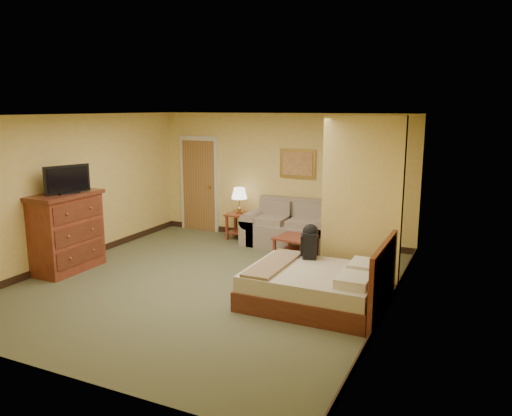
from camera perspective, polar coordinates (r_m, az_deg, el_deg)
The scene contains 17 objects.
floor at distance 7.94m, azimuth -5.48°, elevation -8.58°, with size 6.00×6.00×0.00m, color brown.
ceiling at distance 7.47m, azimuth -5.87°, elevation 10.53°, with size 6.00×6.00×0.00m, color white.
back_wall at distance 10.26m, azimuth 2.91°, elevation 3.52°, with size 5.50×0.02×2.60m, color #E1C060.
left_wall at distance 9.29m, azimuth -20.43°, elevation 1.98°, with size 0.02×6.00×2.60m, color #E1C060.
right_wall at distance 6.65m, azimuth 15.18°, elevation -1.22°, with size 0.02×6.00×2.60m, color #E1C060.
partition at distance 7.66m, azimuth 11.98°, elevation 0.56°, with size 1.20×0.15×2.60m, color #E1C060.
door at distance 11.14m, azimuth -6.51°, elevation 2.70°, with size 0.94×0.16×2.10m.
baseboard at distance 10.49m, azimuth 2.82°, elevation -3.22°, with size 5.50×0.02×0.12m, color black.
loveseat at distance 9.93m, azimuth 3.85°, elevation -2.64°, with size 1.82×0.85×0.92m.
side_table at distance 10.44m, azimuth -1.89°, elevation -1.60°, with size 0.49×0.49×0.54m.
table_lamp at distance 10.32m, azimuth -1.92°, elevation 1.62°, with size 0.33×0.33×0.54m.
coffee_table at distance 9.10m, azimuth 4.52°, elevation -3.98°, with size 0.73×0.73×0.42m.
wall_picture at distance 10.07m, azimuth 4.77°, elevation 5.06°, with size 0.76×0.04×0.59m.
dresser at distance 8.93m, azimuth -20.83°, elevation -2.55°, with size 0.65×1.24×1.32m.
tv at distance 8.70m, azimuth -20.77°, elevation 2.98°, with size 0.30×0.74×0.47m.
bed at distance 7.05m, azimuth 7.09°, elevation -8.86°, with size 1.90×1.55×1.00m.
backpack at distance 7.51m, azimuth 6.22°, elevation -3.66°, with size 0.27×0.34×0.52m.
Camera 1 is at (3.83, -6.41, 2.71)m, focal length 35.00 mm.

